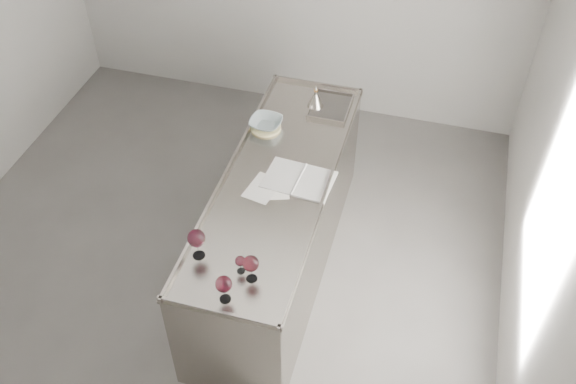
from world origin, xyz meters
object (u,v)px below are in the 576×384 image
(ceramic_bowl, at_px, (266,123))
(wine_funnel, at_px, (316,100))
(wine_glass_right, at_px, (251,264))
(wine_glass_small, at_px, (240,262))
(counter, at_px, (278,224))
(wine_glass_middle, at_px, (224,285))
(wine_glass_left, at_px, (196,239))
(notebook, at_px, (299,180))

(ceramic_bowl, relative_size, wine_funnel, 1.25)
(wine_glass_right, height_order, wine_glass_small, wine_glass_right)
(counter, height_order, wine_glass_middle, wine_glass_middle)
(counter, bearing_deg, wine_glass_middle, -90.05)
(wine_glass_middle, bearing_deg, wine_funnel, 88.44)
(ceramic_bowl, xyz_separation_m, wine_funnel, (0.30, 0.38, 0.01))
(wine_funnel, bearing_deg, wine_glass_small, -91.05)
(counter, bearing_deg, wine_glass_small, -88.60)
(ceramic_bowl, bearing_deg, wine_glass_middle, -81.36)
(wine_glass_middle, relative_size, wine_funnel, 0.99)
(ceramic_bowl, bearing_deg, wine_glass_left, -91.26)
(counter, xyz_separation_m, notebook, (0.15, 0.03, 0.47))
(wine_glass_left, bearing_deg, wine_glass_right, -12.63)
(wine_glass_middle, height_order, wine_funnel, wine_funnel)
(wine_glass_left, relative_size, wine_glass_right, 1.13)
(counter, bearing_deg, wine_glass_right, -83.44)
(wine_glass_small, bearing_deg, wine_glass_left, 170.90)
(wine_glass_middle, distance_m, wine_glass_right, 0.21)
(counter, xyz_separation_m, wine_glass_middle, (-0.00, -1.08, 0.61))
(wine_glass_middle, height_order, wine_glass_small, wine_glass_middle)
(counter, xyz_separation_m, wine_glass_right, (0.10, -0.89, 0.61))
(wine_glass_right, relative_size, wine_glass_small, 1.50)
(wine_glass_left, xyz_separation_m, wine_glass_right, (0.38, -0.08, -0.02))
(counter, relative_size, notebook, 4.79)
(wine_glass_right, relative_size, wine_funnel, 0.99)
(counter, height_order, ceramic_bowl, ceramic_bowl)
(wine_glass_small, bearing_deg, ceramic_bowl, 100.88)
(counter, distance_m, wine_funnel, 1.05)
(wine_glass_left, height_order, notebook, wine_glass_left)
(counter, height_order, wine_glass_right, wine_glass_right)
(wine_glass_left, relative_size, notebook, 0.44)
(wine_glass_middle, relative_size, wine_glass_right, 1.00)
(notebook, bearing_deg, ceramic_bowl, 132.88)
(wine_glass_small, bearing_deg, wine_glass_right, -24.44)
(wine_glass_small, height_order, ceramic_bowl, wine_glass_small)
(wine_glass_left, bearing_deg, counter, 71.21)
(wine_glass_small, xyz_separation_m, notebook, (0.13, 0.89, -0.08))
(ceramic_bowl, height_order, wine_funnel, wine_funnel)
(wine_funnel, bearing_deg, wine_glass_middle, -91.56)
(wine_glass_left, relative_size, wine_glass_middle, 1.13)
(wine_glass_left, distance_m, notebook, 0.95)
(wine_glass_small, height_order, wine_funnel, wine_funnel)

